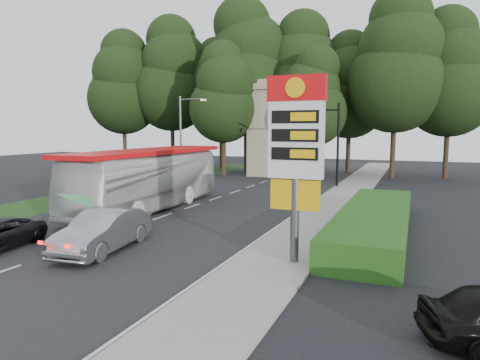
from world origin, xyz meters
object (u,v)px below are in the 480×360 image
at_px(gas_station_pylon, 296,144).
at_px(transit_bus, 149,179).
at_px(traffic_signal_mast, 323,133).
at_px(sedan_silver, 103,231).
at_px(monument, 262,128).
at_px(streetlight_signs, 183,135).

height_order(gas_station_pylon, transit_bus, gas_station_pylon).
relative_size(traffic_signal_mast, sedan_silver, 1.41).
bearing_deg(monument, streetlight_signs, -121.97).
bearing_deg(transit_bus, traffic_signal_mast, 59.61).
xyz_separation_m(streetlight_signs, transit_bus, (4.88, -12.72, -2.58)).
xyz_separation_m(gas_station_pylon, transit_bus, (-11.31, 7.30, -2.59)).
xyz_separation_m(traffic_signal_mast, streetlight_signs, (-12.67, -1.99, -0.23)).
xyz_separation_m(traffic_signal_mast, monument, (-7.68, 6.00, 0.43)).
bearing_deg(streetlight_signs, monument, 58.03).
distance_m(transit_bus, sedan_silver, 9.34).
bearing_deg(transit_bus, gas_station_pylon, -35.33).
bearing_deg(sedan_silver, streetlight_signs, 104.72).
relative_size(streetlight_signs, sedan_silver, 1.57).
relative_size(monument, sedan_silver, 1.97).
bearing_deg(monument, sedan_silver, -83.16).
bearing_deg(traffic_signal_mast, gas_station_pylon, -80.91).
relative_size(gas_station_pylon, traffic_signal_mast, 0.95).
bearing_deg(traffic_signal_mast, transit_bus, -117.90).
bearing_deg(transit_bus, streetlight_signs, 108.51).
height_order(monument, sedan_silver, monument).
distance_m(gas_station_pylon, transit_bus, 13.70).
bearing_deg(streetlight_signs, sedan_silver, -68.23).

